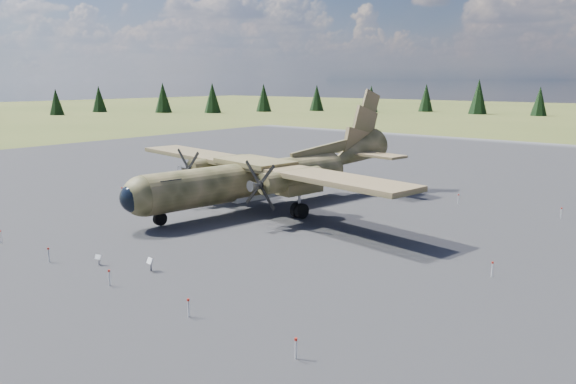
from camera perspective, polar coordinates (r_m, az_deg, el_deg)
The scene contains 7 objects.
ground at distance 39.96m, azimuth -2.91°, elevation -3.52°, with size 500.00×500.00×0.00m, color brown.
apron at distance 47.63m, azimuth 5.17°, elevation -1.12°, with size 120.00×120.00×0.04m, color #57575C.
transport_plane at distance 45.64m, azimuth -2.29°, elevation 2.03°, with size 30.27×27.28×9.97m.
info_placard_left at distance 33.43m, azimuth -18.71°, elevation -6.38°, with size 0.41×0.26×0.61m.
info_placard_right at distance 31.61m, azimuth -13.83°, elevation -6.94°, with size 0.50×0.28×0.74m.
barrier_fence at distance 40.08m, azimuth -3.49°, elevation -2.73°, with size 33.12×29.62×0.85m.
treeline at distance 38.98m, azimuth -3.05°, elevation 3.31°, with size 312.66×312.59×10.99m.
Camera 1 is at (25.95, -28.62, 10.21)m, focal length 35.00 mm.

